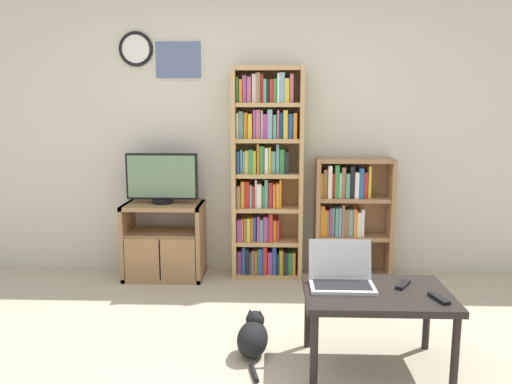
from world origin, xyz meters
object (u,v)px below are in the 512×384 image
object	(u,v)px
laptop	(341,275)
remote_far_from_laptop	(439,298)
tv_stand	(164,241)
bookshelf_short	(348,220)
bookshelf_tall	(266,175)
remote_near_laptop	(403,285)
cat	(253,337)
coffee_table	(376,300)
television	(162,178)

from	to	relation	value
laptop	remote_far_from_laptop	size ratio (longest dim) A/B	2.27
tv_stand	bookshelf_short	distance (m)	1.68
bookshelf_tall	remote_near_laptop	bearing A→B (deg)	-61.62
remote_near_laptop	cat	xyz separation A→B (m)	(-0.90, 0.04, -0.37)
remote_near_laptop	remote_far_from_laptop	bearing A→B (deg)	155.96
bookshelf_short	coffee_table	bearing A→B (deg)	-92.53
coffee_table	laptop	bearing A→B (deg)	155.73
bookshelf_short	remote_near_laptop	bearing A→B (deg)	-86.46
television	laptop	distance (m)	2.08
bookshelf_tall	coffee_table	xyz separation A→B (m)	(0.68, -1.65, -0.51)
coffee_table	remote_far_from_laptop	world-z (taller)	remote_far_from_laptop
bookshelf_short	cat	size ratio (longest dim) A/B	2.30
bookshelf_short	laptop	xyz separation A→B (m)	(-0.27, -1.58, 0.02)
tv_stand	television	distance (m)	0.57
cat	coffee_table	bearing A→B (deg)	-0.16
coffee_table	remote_far_from_laptop	xyz separation A→B (m)	(0.32, -0.13, 0.07)
cat	bookshelf_tall	bearing A→B (deg)	97.87
coffee_table	bookshelf_short	bearing A→B (deg)	87.47
coffee_table	tv_stand	bearing A→B (deg)	135.71
tv_stand	remote_far_from_laptop	bearing A→B (deg)	-41.42
remote_near_laptop	cat	distance (m)	0.97
television	remote_near_laptop	size ratio (longest dim) A/B	4.00
bookshelf_tall	coffee_table	distance (m)	1.86
television	remote_far_from_laptop	size ratio (longest dim) A/B	3.83
coffee_table	remote_near_laptop	distance (m)	0.20
television	cat	xyz separation A→B (m)	(0.87, -1.45, -0.79)
remote_far_from_laptop	television	bearing A→B (deg)	122.72
tv_stand	television	xyz separation A→B (m)	(-0.01, 0.03, 0.57)
tv_stand	cat	world-z (taller)	tv_stand
bookshelf_short	laptop	world-z (taller)	bookshelf_short
bookshelf_short	remote_near_laptop	xyz separation A→B (m)	(0.10, -1.59, -0.04)
television	remote_far_from_laptop	xyz separation A→B (m)	(1.91, -1.71, -0.42)
television	remote_near_laptop	world-z (taller)	television
cat	television	bearing A→B (deg)	130.68
television	remote_near_laptop	distance (m)	2.36
coffee_table	laptop	distance (m)	0.25
bookshelf_short	remote_far_from_laptop	xyz separation A→B (m)	(0.24, -1.80, -0.04)
tv_stand	bookshelf_short	world-z (taller)	bookshelf_short
tv_stand	coffee_table	world-z (taller)	tv_stand
laptop	bookshelf_tall	bearing A→B (deg)	107.09
tv_stand	bookshelf_short	bearing A→B (deg)	4.17
coffee_table	laptop	world-z (taller)	laptop
remote_near_laptop	remote_far_from_laptop	size ratio (longest dim) A/B	0.96
tv_stand	cat	distance (m)	1.68
bookshelf_short	coffee_table	size ratio (longest dim) A/B	1.29
bookshelf_short	laptop	size ratio (longest dim) A/B	2.88
television	bookshelf_short	size ratio (longest dim) A/B	0.59
tv_stand	cat	bearing A→B (deg)	-58.74
remote_near_laptop	remote_far_from_laptop	xyz separation A→B (m)	(0.14, -0.21, 0.00)
bookshelf_tall	cat	xyz separation A→B (m)	(-0.05, -1.52, -0.82)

